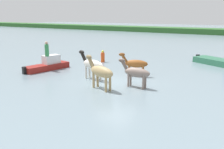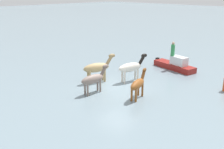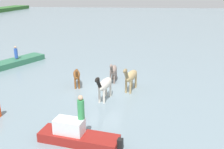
{
  "view_description": "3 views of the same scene",
  "coord_description": "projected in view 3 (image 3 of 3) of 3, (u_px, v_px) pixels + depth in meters",
  "views": [
    {
      "loc": [
        8.45,
        -14.17,
        4.51
      ],
      "look_at": [
        0.27,
        -0.96,
        0.74
      ],
      "focal_mm": 40.35,
      "sensor_mm": 36.0,
      "label": 1
    },
    {
      "loc": [
        12.47,
        11.91,
        6.52
      ],
      "look_at": [
        -0.05,
        -0.55,
        0.85
      ],
      "focal_mm": 42.99,
      "sensor_mm": 36.0,
      "label": 2
    },
    {
      "loc": [
        -16.71,
        -2.51,
        6.86
      ],
      "look_at": [
        0.94,
        -0.47,
        0.87
      ],
      "focal_mm": 39.88,
      "sensor_mm": 36.0,
      "label": 3
    }
  ],
  "objects": [
    {
      "name": "person_watcher_seated",
      "position": [
        81.0,
        108.0,
        11.5
      ],
      "size": [
        0.32,
        0.32,
        1.19
      ],
      "color": "#338C4C",
      "rests_on": "boat_tender_starboard"
    },
    {
      "name": "ground_plane",
      "position": [
        104.0,
        90.0,
        18.2
      ],
      "size": [
        187.54,
        187.54,
        0.0
      ],
      "primitive_type": "plane",
      "color": "gray"
    },
    {
      "name": "person_spotter_bow",
      "position": [
        16.0,
        53.0,
        24.12
      ],
      "size": [
        0.32,
        0.32,
        1.19
      ],
      "color": "#2D51B2",
      "rests_on": "boat_motor_center"
    },
    {
      "name": "boat_motor_center",
      "position": [
        16.0,
        63.0,
        24.33
      ],
      "size": [
        5.98,
        4.1,
        0.78
      ],
      "rotation": [
        0.0,
        0.0,
        5.82
      ],
      "color": "#2D6B4C",
      "rests_on": "ground_plane"
    },
    {
      "name": "horse_lead",
      "position": [
        131.0,
        76.0,
        17.69
      ],
      "size": [
        2.55,
        1.14,
        1.98
      ],
      "rotation": [
        0.0,
        0.0,
        2.85
      ],
      "color": "tan",
      "rests_on": "ground_plane"
    },
    {
      "name": "boat_tender_starboard",
      "position": [
        77.0,
        137.0,
        11.77
      ],
      "size": [
        1.73,
        4.12,
        1.32
      ],
      "rotation": [
        0.0,
        0.0,
        1.4
      ],
      "color": "maroon",
      "rests_on": "ground_plane"
    },
    {
      "name": "horse_chestnut_trailing",
      "position": [
        104.0,
        85.0,
        16.15
      ],
      "size": [
        2.51,
        1.02,
        1.95
      ],
      "rotation": [
        0.0,
        0.0,
        2.9
      ],
      "color": "silver",
      "rests_on": "ground_plane"
    },
    {
      "name": "horse_dark_mare",
      "position": [
        77.0,
        75.0,
        18.47
      ],
      "size": [
        2.18,
        0.96,
        1.7
      ],
      "rotation": [
        0.0,
        0.0,
        3.42
      ],
      "color": "brown",
      "rests_on": "ground_plane"
    },
    {
      "name": "horse_gray_outer",
      "position": [
        113.0,
        70.0,
        19.45
      ],
      "size": [
        2.24,
        0.58,
        1.74
      ],
      "rotation": [
        0.0,
        0.0,
        3.1
      ],
      "color": "gray",
      "rests_on": "ground_plane"
    }
  ]
}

